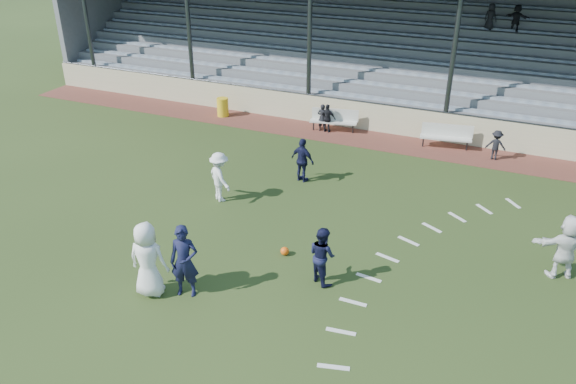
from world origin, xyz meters
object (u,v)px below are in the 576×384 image
at_px(bench_left, 334,118).
at_px(football, 285,251).
at_px(player_white_lead, 148,260).
at_px(player_navy_lead, 184,261).
at_px(bench_right, 447,134).
at_px(trash_bin, 223,107).

height_order(bench_left, football, bench_left).
relative_size(player_white_lead, player_navy_lead, 1.03).
bearing_deg(bench_left, player_white_lead, -103.88).
bearing_deg(player_navy_lead, bench_left, 73.87).
height_order(football, player_navy_lead, player_navy_lead).
height_order(bench_right, player_white_lead, player_white_lead).
xyz_separation_m(trash_bin, player_white_lead, (4.85, -12.24, 0.57)).
xyz_separation_m(bench_right, trash_bin, (-10.04, -0.31, -0.14)).
bearing_deg(bench_left, player_navy_lead, -99.99).
distance_m(bench_left, trash_bin, 5.33).
distance_m(player_white_lead, player_navy_lead, 0.90).
relative_size(trash_bin, football, 3.52).
relative_size(bench_right, player_white_lead, 1.01).
relative_size(football, player_white_lead, 0.12).
bearing_deg(trash_bin, bench_right, 1.76).
height_order(player_white_lead, player_navy_lead, player_white_lead).
bearing_deg(football, player_navy_lead, -120.94).
distance_m(bench_right, player_white_lead, 13.59).
xyz_separation_m(bench_right, football, (-2.80, -9.64, -0.47)).
distance_m(bench_left, player_navy_lead, 12.19).
height_order(trash_bin, football, trash_bin).
height_order(trash_bin, player_navy_lead, player_navy_lead).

